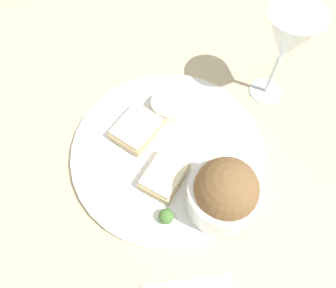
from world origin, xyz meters
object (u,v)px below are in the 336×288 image
(wine_glass, at_px, (288,39))
(cheese_toast_far, at_px, (165,176))
(salad_bowl, at_px, (225,193))
(sauce_ramekin, at_px, (168,106))
(cheese_toast_near, at_px, (137,128))

(wine_glass, bearing_deg, cheese_toast_far, -22.33)
(cheese_toast_far, distance_m, wine_glass, 0.30)
(salad_bowl, bearing_deg, cheese_toast_far, -91.49)
(sauce_ramekin, height_order, cheese_toast_far, sauce_ramekin)
(cheese_toast_far, relative_size, wine_glass, 0.43)
(cheese_toast_near, distance_m, wine_glass, 0.29)
(cheese_toast_near, xyz_separation_m, cheese_toast_far, (0.06, 0.08, 0.00))
(wine_glass, bearing_deg, sauce_ramekin, -50.16)
(cheese_toast_near, xyz_separation_m, wine_glass, (-0.19, 0.19, 0.11))
(salad_bowl, relative_size, sauce_ramekin, 1.79)
(sauce_ramekin, relative_size, wine_glass, 0.33)
(cheese_toast_near, bearing_deg, sauce_ramekin, 153.25)
(sauce_ramekin, relative_size, cheese_toast_far, 0.76)
(cheese_toast_far, bearing_deg, wine_glass, 157.67)
(sauce_ramekin, height_order, cheese_toast_near, sauce_ramekin)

